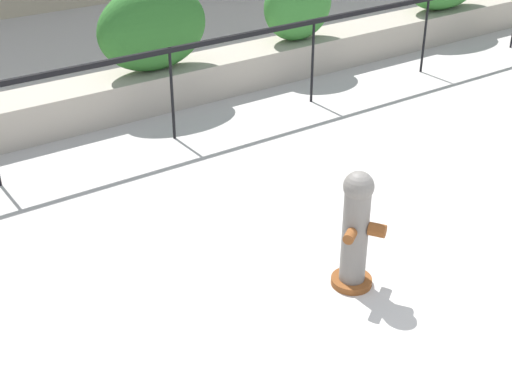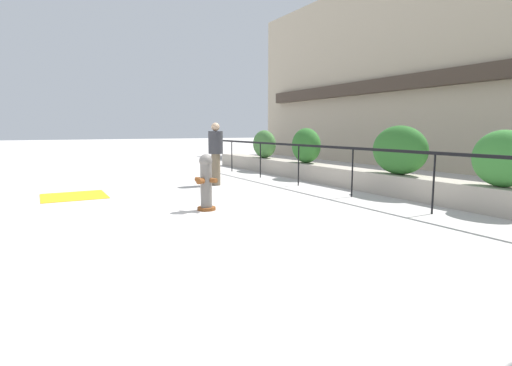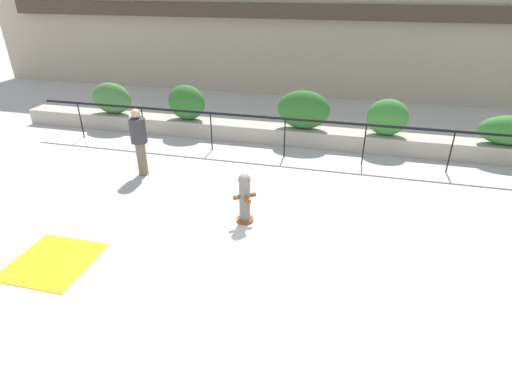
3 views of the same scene
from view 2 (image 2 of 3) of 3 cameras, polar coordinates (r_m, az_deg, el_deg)
name	(u,v)px [view 2 (image 2 of 3)]	position (r m, az deg, el deg)	size (l,w,h in m)	color
ground_plane	(135,220)	(7.20, -16.88, -5.06)	(120.00, 120.00, 0.00)	#BCB7B2
planter_wall_low	(386,183)	(10.21, 18.11, -0.01)	(18.00, 0.70, 0.50)	#ADA393
fence_railing_segment	(353,153)	(9.36, 13.68, 4.21)	(15.00, 0.05, 1.15)	black
hedge_bush_0	(264,144)	(14.83, 1.18, 5.58)	(1.36, 0.58, 1.02)	#427538
hedge_bush_1	(306,146)	(12.63, 7.16, 5.33)	(1.20, 0.70, 1.09)	#2D6B28
hedge_bush_2	(399,150)	(9.90, 19.78, 4.45)	(1.54, 0.65, 1.14)	#2D6B28
hedge_bush_3	(503,159)	(8.52, 31.84, 2.98)	(1.15, 0.63, 1.04)	#387F33
fire_hydrant	(206,182)	(7.69, -7.16, 0.18)	(0.49, 0.49, 1.08)	brown
pedestrian	(216,150)	(11.11, -5.78, 4.74)	(0.56, 0.56, 1.73)	brown
tactile_warning_pad	(74,196)	(10.21, -24.56, -1.71)	(1.40, 1.40, 0.01)	gold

